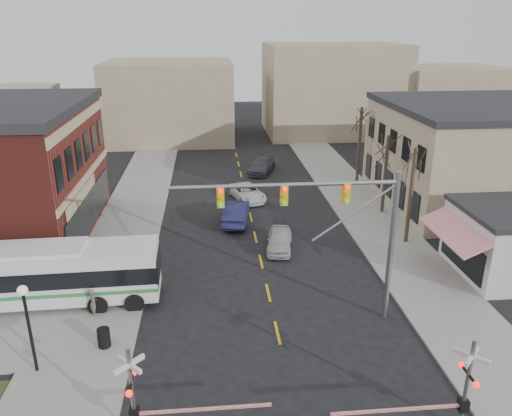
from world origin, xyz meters
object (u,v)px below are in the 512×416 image
Objects in this scene: rr_crossing_east at (456,387)px; car_d at (262,166)px; transit_bus at (39,274)px; pedestrian_near at (93,302)px; car_b at (236,212)px; street_lamp at (26,311)px; pedestrian_far at (90,274)px; trash_bin at (104,338)px; traffic_signal_mast at (335,217)px; rr_crossing_west at (144,394)px; car_c at (247,193)px; car_a at (279,240)px.

car_d is (-3.51, 35.39, -1.24)m from rr_crossing_east.
transit_bus is 8.33× the size of pedestrian_near.
rr_crossing_east is 22.96m from car_b.
rr_crossing_east is 17.53m from street_lamp.
pedestrian_far is (0.86, 7.18, -2.10)m from street_lamp.
trash_bin is 5.98m from pedestrian_far.
transit_bus is at bearing 41.79° from pedestrian_near.
transit_bus is 21.19m from rr_crossing_east.
pedestrian_near reaches higher than trash_bin.
street_lamp reaches higher than pedestrian_near.
traffic_signal_mast is 15.43m from car_b.
trash_bin is at bearing -132.70° from pedestrian_far.
pedestrian_far is (-8.97, -9.78, 0.23)m from car_b.
transit_bus is 3.02× the size of street_lamp.
rr_crossing_west is 11.48m from rr_crossing_east.
traffic_signal_mast is 14.54m from pedestrian_far.
street_lamp is 24.92m from car_c.
rr_crossing_east is at bearing -24.42° from trash_bin.
rr_crossing_west reaches higher than car_d.
pedestrian_near reaches higher than car_c.
car_a is at bearing 99.12° from traffic_signal_mast.
car_b reaches higher than pedestrian_near.
traffic_signal_mast is 7.15× the size of pedestrian_near.
transit_bus is at bearing 52.72° from car_b.
rr_crossing_west is 5.87× the size of trash_bin.
rr_crossing_west is at bearing -140.43° from traffic_signal_mast.
trash_bin is 22.31m from car_c.
car_b is (-6.95, 21.86, -1.13)m from rr_crossing_east.
trash_bin is 17.03m from car_b.
pedestrian_far reaches higher than car_c.
car_a is 18.75m from car_d.
pedestrian_far is at bearing -148.40° from car_a.
street_lamp is at bearing -76.29° from transit_bus.
pedestrian_far is at bearing 107.71° from trash_bin.
pedestrian_near reaches higher than car_a.
rr_crossing_east reaches higher than car_b.
trash_bin is at bearing 155.58° from rr_crossing_east.
rr_crossing_east is at bearing -3.56° from rr_crossing_west.
pedestrian_near reaches higher than car_d.
pedestrian_near is 2.95m from pedestrian_far.
rr_crossing_west is (-8.62, -7.12, -3.82)m from traffic_signal_mast.
car_b reaches higher than trash_bin.
pedestrian_far is at bearing 111.43° from rr_crossing_west.
car_d is 28.63m from pedestrian_near.
trash_bin is 0.23× the size of car_a.
traffic_signal_mast reaches higher than pedestrian_near.
car_d is at bearing 66.48° from street_lamp.
street_lamp is (-16.79, 4.90, 1.20)m from rr_crossing_east.
traffic_signal_mast is at bearing 7.21° from trash_bin.
traffic_signal_mast is 9.17m from rr_crossing_east.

